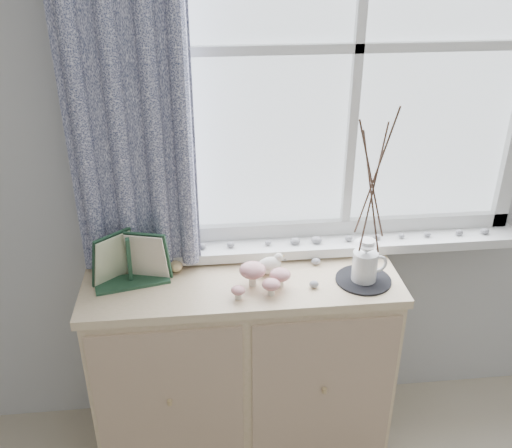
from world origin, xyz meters
name	(u,v)px	position (x,y,z in m)	size (l,w,h in m)	color
sideboard	(243,364)	(-0.15, 1.75, 0.43)	(1.20, 0.45, 0.85)	beige
botanical_book	(129,262)	(-0.56, 1.73, 0.96)	(0.31, 0.13, 0.22)	#20422D
toadstool_cluster	(262,276)	(-0.08, 1.67, 0.90)	(0.22, 0.16, 0.09)	silver
wooden_eggs	(170,262)	(-0.42, 1.85, 0.88)	(0.10, 0.11, 0.07)	tan
songbird_figurine	(269,265)	(-0.04, 1.77, 0.89)	(0.14, 0.07, 0.07)	silver
crocheted_doily	(363,280)	(0.30, 1.68, 0.85)	(0.21, 0.21, 0.01)	black
twig_pitcher	(373,181)	(0.30, 1.68, 1.26)	(0.28, 0.28, 0.71)	white
sideboard_pebbles	(321,270)	(0.15, 1.75, 0.86)	(0.34, 0.23, 0.03)	#9B9B9E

